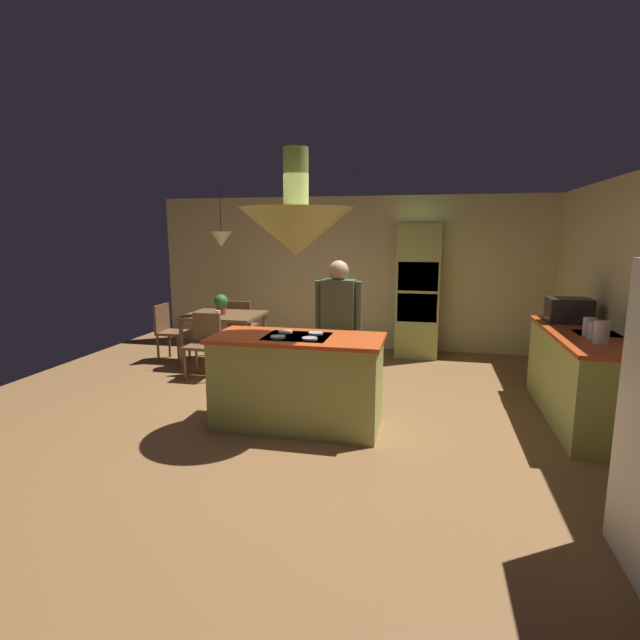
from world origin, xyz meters
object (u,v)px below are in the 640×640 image
object	(u,v)px
chair_by_back_wall	(242,323)
canister_sugar	(595,331)
canister_tea	(589,327)
potted_plant_on_table	(221,303)
canister_flour	(601,332)
kitchen_island	(298,381)
dining_table	(224,320)
microwave_on_counter	(569,310)
person_at_island	(338,324)
oven_tower	(418,291)
cup_on_table	(218,314)
chair_facing_island	(204,341)
chair_at_corner	(168,328)

from	to	relation	value
chair_by_back_wall	canister_sugar	world-z (taller)	canister_sugar
chair_by_back_wall	canister_tea	size ratio (longest dim) A/B	4.76
potted_plant_on_table	canister_flour	world-z (taller)	canister_flour
canister_flour	canister_tea	size ratio (longest dim) A/B	1.17
kitchen_island	canister_tea	size ratio (longest dim) A/B	9.39
dining_table	kitchen_island	bearing A→B (deg)	-51.01
kitchen_island	dining_table	distance (m)	2.71
chair_by_back_wall	microwave_on_counter	xyz separation A→B (m)	(4.54, -1.37, 0.57)
canister_flour	person_at_island	bearing A→B (deg)	171.49
canister_sugar	canister_tea	xyz separation A→B (m)	(0.00, 0.18, 0.01)
canister_tea	microwave_on_counter	size ratio (longest dim) A/B	0.40
oven_tower	microwave_on_counter	world-z (taller)	oven_tower
kitchen_island	cup_on_table	size ratio (longest dim) A/B	19.07
person_at_island	chair_facing_island	distance (m)	2.17
kitchen_island	oven_tower	world-z (taller)	oven_tower
canister_tea	cup_on_table	bearing A→B (deg)	164.93
chair_by_back_wall	canister_tea	bearing A→B (deg)	154.74
kitchen_island	canister_sugar	xyz separation A→B (m)	(2.84, 0.47, 0.55)
person_at_island	chair_by_back_wall	distance (m)	2.95
chair_facing_island	canister_flour	size ratio (longest dim) A/B	4.06
chair_by_back_wall	microwave_on_counter	bearing A→B (deg)	163.17
person_at_island	microwave_on_counter	world-z (taller)	person_at_island
oven_tower	potted_plant_on_table	world-z (taller)	oven_tower
chair_at_corner	canister_tea	size ratio (longest dim) A/B	4.76
kitchen_island	cup_on_table	xyz separation A→B (m)	(-1.69, 1.87, 0.33)
canister_flour	canister_sugar	distance (m)	0.18
canister_sugar	canister_tea	size ratio (longest dim) A/B	0.94
dining_table	person_at_island	distance (m)	2.47
chair_by_back_wall	canister_sugar	size ratio (longest dim) A/B	5.04
dining_table	canister_tea	bearing A→B (deg)	-17.75
canister_tea	chair_at_corner	bearing A→B (deg)	165.12
dining_table	canister_tea	xyz separation A→B (m)	(4.54, -1.45, 0.37)
person_at_island	canister_flour	distance (m)	2.58
canister_tea	canister_flour	bearing A→B (deg)	-90.00
kitchen_island	chair_facing_island	xyz separation A→B (m)	(-1.70, 1.41, 0.03)
person_at_island	chair_by_back_wall	world-z (taller)	person_at_island
person_at_island	canister_flour	bearing A→B (deg)	-8.51
chair_by_back_wall	canister_flour	world-z (taller)	canister_flour
chair_facing_island	canister_tea	size ratio (longest dim) A/B	4.76
chair_at_corner	canister_tea	world-z (taller)	canister_tea
potted_plant_on_table	canister_tea	distance (m)	4.77
potted_plant_on_table	canister_tea	world-z (taller)	canister_tea
potted_plant_on_table	dining_table	bearing A→B (deg)	74.28
potted_plant_on_table	canister_sugar	world-z (taller)	canister_sugar
chair_by_back_wall	canister_tea	world-z (taller)	canister_tea
chair_at_corner	canister_tea	bearing A→B (deg)	-104.88
chair_by_back_wall	canister_sugar	xyz separation A→B (m)	(4.54, -2.32, 0.52)
canister_sugar	microwave_on_counter	xyz separation A→B (m)	(0.00, 0.95, 0.05)
person_at_island	cup_on_table	bearing A→B (deg)	148.85
person_at_island	microwave_on_counter	size ratio (longest dim) A/B	3.60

